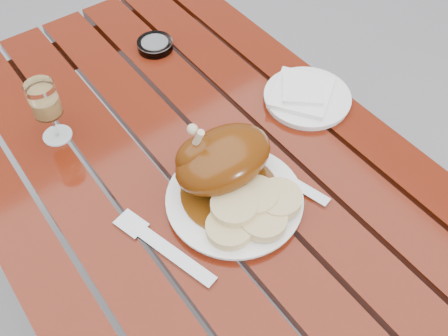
# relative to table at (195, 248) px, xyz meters

# --- Properties ---
(ground) EXTENTS (60.00, 60.00, 0.00)m
(ground) POSITION_rel_table_xyz_m (0.00, 0.00, -0.38)
(ground) COLOR slate
(ground) RESTS_ON ground
(table) EXTENTS (0.80, 1.20, 0.75)m
(table) POSITION_rel_table_xyz_m (0.00, 0.00, 0.00)
(table) COLOR maroon
(table) RESTS_ON ground
(dinner_plate) EXTENTS (0.34, 0.34, 0.02)m
(dinner_plate) POSITION_rel_table_xyz_m (0.01, -0.15, 0.38)
(dinner_plate) COLOR white
(dinner_plate) RESTS_ON table
(roast_duck) EXTENTS (0.21, 0.20, 0.14)m
(roast_duck) POSITION_rel_table_xyz_m (0.02, -0.09, 0.45)
(roast_duck) COLOR #582C0A
(roast_duck) RESTS_ON dinner_plate
(bread_dumplings) EXTENTS (0.19, 0.14, 0.04)m
(bread_dumplings) POSITION_rel_table_xyz_m (0.01, -0.20, 0.41)
(bread_dumplings) COLOR #CFBF7E
(bread_dumplings) RESTS_ON dinner_plate
(wine_glass) EXTENTS (0.08, 0.08, 0.14)m
(wine_glass) POSITION_rel_table_xyz_m (-0.19, 0.21, 0.45)
(wine_glass) COLOR tan
(wine_glass) RESTS_ON table
(side_plate) EXTENTS (0.20, 0.20, 0.02)m
(side_plate) POSITION_rel_table_xyz_m (0.31, -0.02, 0.38)
(side_plate) COLOR white
(side_plate) RESTS_ON table
(napkin) EXTENTS (0.18, 0.18, 0.01)m
(napkin) POSITION_rel_table_xyz_m (0.30, -0.01, 0.40)
(napkin) COLOR white
(napkin) RESTS_ON side_plate
(ashtray) EXTENTS (0.12, 0.12, 0.02)m
(ashtray) POSITION_rel_table_xyz_m (0.14, 0.34, 0.39)
(ashtray) COLOR #B2B7BC
(ashtray) RESTS_ON table
(fork) EXTENTS (0.08, 0.20, 0.01)m
(fork) POSITION_rel_table_xyz_m (-0.15, -0.16, 0.38)
(fork) COLOR gray
(fork) RESTS_ON table
(knife) EXTENTS (0.08, 0.24, 0.01)m
(knife) POSITION_rel_table_xyz_m (0.12, -0.14, 0.38)
(knife) COLOR gray
(knife) RESTS_ON table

